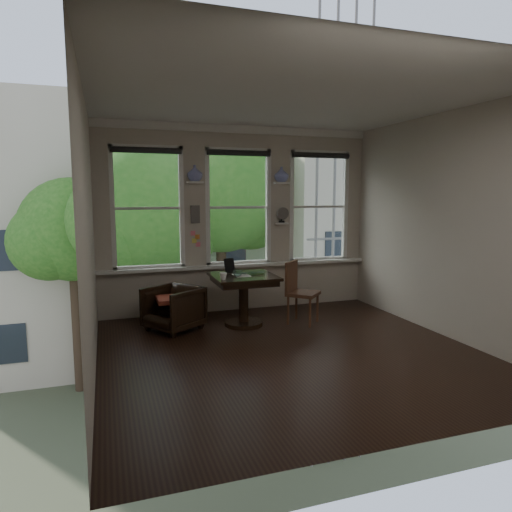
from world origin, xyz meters
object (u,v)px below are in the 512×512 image
object	(u,v)px
table	(244,300)
side_chair_right	(303,293)
armchair_left	(173,308)
mug	(223,276)
laptop	(253,274)

from	to	relation	value
table	side_chair_right	world-z (taller)	side_chair_right
armchair_left	side_chair_right	bearing A→B (deg)	48.46
table	mug	distance (m)	0.62
table	side_chair_right	bearing A→B (deg)	-11.16
armchair_left	laptop	bearing A→B (deg)	51.55
laptop	mug	distance (m)	0.58
table	side_chair_right	size ratio (longest dim) A/B	0.98
armchair_left	table	bearing A→B (deg)	51.72
armchair_left	side_chair_right	xyz separation A→B (m)	(1.89, -0.25, 0.14)
table	armchair_left	distance (m)	1.02
side_chair_right	laptop	world-z (taller)	side_chair_right
side_chair_right	table	bearing A→B (deg)	123.16
mug	armchair_left	bearing A→B (deg)	152.21
side_chair_right	laptop	size ratio (longest dim) A/B	2.62
armchair_left	mug	distance (m)	0.87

